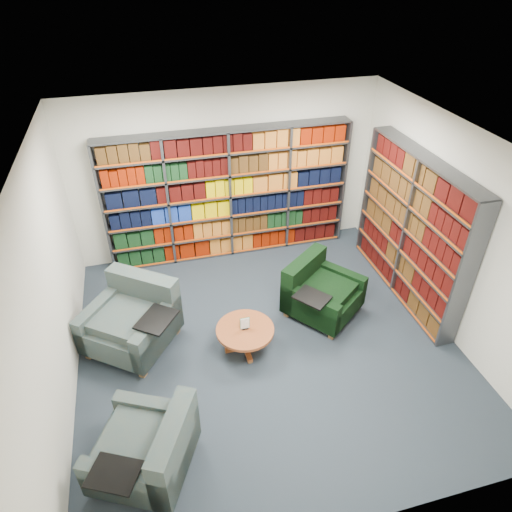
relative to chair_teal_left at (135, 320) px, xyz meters
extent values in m
cube|color=black|center=(1.71, -0.51, -0.38)|extent=(5.00, 5.00, 0.01)
cube|color=white|center=(1.71, -0.51, 2.43)|extent=(5.00, 5.00, 0.01)
cube|color=silver|center=(1.71, 1.99, 1.03)|extent=(5.00, 0.01, 2.80)
cube|color=silver|center=(1.71, -3.02, 1.03)|extent=(5.00, 0.01, 2.80)
cube|color=silver|center=(-0.79, -0.51, 1.03)|extent=(0.01, 5.00, 2.80)
cube|color=silver|center=(4.22, -0.51, 1.03)|extent=(0.01, 5.00, 2.80)
cube|color=#47494F|center=(1.71, 1.83, 0.73)|extent=(4.00, 0.28, 2.20)
cube|color=silver|center=(1.71, 1.96, 0.73)|extent=(4.00, 0.02, 2.20)
cube|color=#D84C0A|center=(1.71, 1.70, 0.73)|extent=(4.00, 0.01, 2.20)
cube|color=black|center=(1.71, 1.83, -0.19)|extent=(3.88, 0.21, 0.29)
cube|color=black|center=(1.71, 1.83, 0.17)|extent=(3.88, 0.21, 0.29)
cube|color=black|center=(1.71, 1.83, 0.54)|extent=(3.88, 0.21, 0.29)
cube|color=black|center=(1.71, 1.83, 0.91)|extent=(3.88, 0.21, 0.29)
cube|color=#6E1300|center=(1.71, 1.83, 1.27)|extent=(3.88, 0.21, 0.29)
cube|color=#3F260D|center=(1.71, 1.83, 1.64)|extent=(3.88, 0.21, 0.29)
cube|color=#47494F|center=(4.05, 0.09, 0.73)|extent=(0.28, 2.50, 2.20)
cube|color=silver|center=(4.18, 0.09, 0.73)|extent=(0.02, 2.50, 2.20)
cube|color=#D84C0A|center=(3.92, 0.09, 0.73)|extent=(0.02, 2.50, 2.20)
cube|color=#320605|center=(4.05, 0.09, -0.19)|extent=(0.21, 2.38, 0.29)
cube|color=#320605|center=(4.05, 0.09, 0.17)|extent=(0.21, 2.38, 0.29)
cube|color=#3F260D|center=(4.05, 0.09, 0.54)|extent=(0.21, 2.38, 0.29)
cube|color=#3F260D|center=(4.05, 0.09, 0.91)|extent=(0.21, 2.38, 0.29)
cube|color=#3F260D|center=(4.05, 0.09, 1.27)|extent=(0.21, 2.38, 0.29)
cube|color=#320605|center=(4.05, 0.09, 1.64)|extent=(0.21, 2.38, 0.29)
cube|color=#05283E|center=(-0.06, -0.08, -0.08)|extent=(1.42, 1.42, 0.36)
cube|color=#05283E|center=(0.17, 0.24, 0.15)|extent=(0.95, 0.79, 0.81)
cube|color=#05283E|center=(-0.41, 0.18, 0.01)|extent=(0.73, 0.91, 0.54)
cube|color=#05283E|center=(0.28, -0.33, 0.01)|extent=(0.73, 0.91, 0.54)
cube|color=black|center=(0.29, -0.41, 0.30)|extent=(0.60, 0.63, 0.03)
cube|color=brown|center=(-0.65, -0.16, -0.32)|extent=(0.11, 0.11, 0.11)
cube|color=brown|center=(0.02, -0.66, -0.32)|extent=(0.11, 0.11, 0.11)
cube|color=brown|center=(-0.15, 0.51, -0.32)|extent=(0.11, 0.11, 0.11)
cube|color=brown|center=(0.52, 0.01, -0.32)|extent=(0.11, 0.11, 0.11)
cube|color=black|center=(2.67, -0.13, -0.11)|extent=(1.28, 1.28, 0.32)
cube|color=black|center=(2.45, 0.16, 0.09)|extent=(0.85, 0.72, 0.73)
cube|color=black|center=(2.36, -0.36, -0.03)|extent=(0.67, 0.81, 0.49)
cube|color=black|center=(2.97, 0.11, -0.03)|extent=(0.67, 0.81, 0.49)
cube|color=black|center=(2.35, -0.43, 0.24)|extent=(0.55, 0.56, 0.03)
cube|color=brown|center=(2.60, -0.65, -0.32)|extent=(0.10, 0.10, 0.10)
cube|color=brown|center=(3.19, -0.19, -0.32)|extent=(0.10, 0.10, 0.10)
cube|color=brown|center=(2.14, -0.06, -0.32)|extent=(0.10, 0.10, 0.10)
cube|color=brown|center=(2.73, 0.40, -0.32)|extent=(0.10, 0.10, 0.10)
cube|color=#05283E|center=(-0.01, -1.93, -0.11)|extent=(1.23, 1.23, 0.32)
cube|color=#05283E|center=(0.31, -2.09, 0.09)|extent=(0.59, 0.91, 0.73)
cube|color=#05283E|center=(0.16, -1.58, -0.03)|extent=(0.88, 0.54, 0.49)
cube|color=#05283E|center=(-0.18, -2.27, -0.03)|extent=(0.88, 0.54, 0.49)
cube|color=black|center=(-0.25, -2.30, 0.24)|extent=(0.55, 0.51, 0.03)
cube|color=brown|center=(-0.18, -1.43, -0.32)|extent=(0.10, 0.10, 0.10)
cube|color=brown|center=(-0.51, -2.10, -0.32)|extent=(0.10, 0.10, 0.10)
cube|color=brown|center=(0.49, -1.76, -0.32)|extent=(0.10, 0.10, 0.10)
cube|color=brown|center=(0.16, -2.43, -0.32)|extent=(0.10, 0.10, 0.10)
cylinder|color=#A05A2D|center=(1.39, -0.54, -0.03)|extent=(0.77, 0.77, 0.04)
cylinder|color=#A05A2D|center=(1.39, -0.54, -0.20)|extent=(0.10, 0.10, 0.31)
cube|color=#A05A2D|center=(1.39, -0.54, -0.34)|extent=(0.56, 0.07, 0.05)
cube|color=#A05A2D|center=(1.39, -0.54, -0.34)|extent=(0.07, 0.56, 0.05)
cube|color=black|center=(1.39, -0.54, 0.00)|extent=(0.09, 0.04, 0.01)
cube|color=white|center=(1.39, -0.54, 0.09)|extent=(0.12, 0.01, 0.17)
cube|color=#145926|center=(1.39, -0.53, 0.09)|extent=(0.13, 0.00, 0.18)
camera|label=1|loc=(0.41, -4.80, 4.20)|focal=32.00mm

